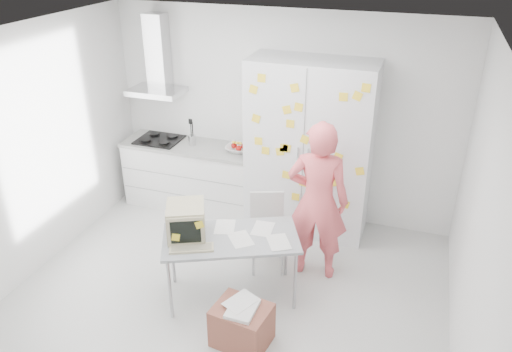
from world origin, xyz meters
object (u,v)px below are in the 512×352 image
(person, at_px, (318,202))
(desk, at_px, (203,229))
(chair, at_px, (267,226))
(cardboard_box, at_px, (242,325))

(person, relative_size, desk, 1.20)
(desk, distance_m, chair, 0.92)
(desk, height_order, chair, desk)
(cardboard_box, bearing_deg, desk, 139.13)
(cardboard_box, bearing_deg, person, 72.91)
(desk, relative_size, chair, 1.72)
(person, relative_size, chair, 2.05)
(chair, relative_size, cardboard_box, 1.58)
(person, height_order, cardboard_box, person)
(desk, bearing_deg, cardboard_box, -65.60)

